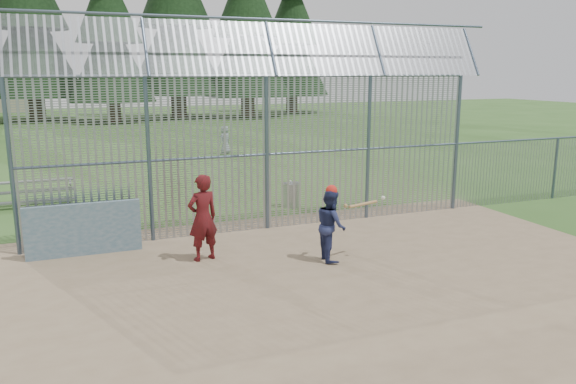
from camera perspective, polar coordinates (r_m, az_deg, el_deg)
name	(u,v)px	position (r m, az deg, el deg)	size (l,w,h in m)	color
ground	(323,271)	(11.92, 3.57, -8.01)	(120.00, 120.00, 0.00)	#2D511E
dirt_infield	(333,278)	(11.50, 4.63, -8.75)	(14.00, 10.00, 0.02)	#756047
dugout_wall	(84,229)	(13.48, -20.03, -3.59)	(2.50, 0.12, 1.20)	#38566B
batter	(331,225)	(12.33, 4.38, -3.38)	(0.77, 0.60, 1.58)	navy
onlooker	(203,218)	(12.40, -8.66, -2.59)	(0.70, 0.46, 1.92)	maroon
bg_kid_standing	(225,140)	(28.73, -6.42, 5.29)	(0.70, 0.46, 1.44)	gray
batting_gear	(339,194)	(12.20, 5.23, -0.18)	(1.25, 0.53, 0.50)	red
trash_can	(291,195)	(17.34, 0.31, -0.26)	(0.56, 0.56, 0.82)	#92969B
bleacher	(23,193)	(19.25, -25.36, -0.11)	(3.00, 0.95, 0.72)	gray
backstop_fence	(331,138)	(15.17, 4.40, 5.50)	(20.09, 0.81, 5.30)	#47566B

